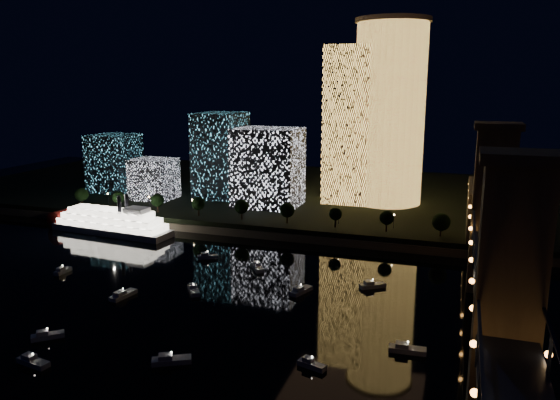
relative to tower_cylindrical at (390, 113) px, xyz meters
The scene contains 11 objects.
ground 151.08m from the tower_cylindrical, 99.02° to the right, with size 520.00×520.00×0.00m, color black.
far_bank 53.39m from the tower_cylindrical, 140.86° to the left, with size 420.00×160.00×5.00m, color black.
seawall 78.55m from the tower_cylindrical, 110.64° to the right, with size 420.00×6.00×3.00m, color #6B5E4C.
tower_cylindrical is the anchor object (origin of this frame).
tower_rectangular 18.54m from the tower_cylindrical, behind, with size 22.86×22.86×72.74m, color #FFBB51.
midrise_blocks 90.73m from the tower_cylindrical, 167.67° to the right, with size 114.27×39.03×41.72m.
truss_bridge 147.68m from the tower_cylindrical, 72.88° to the right, with size 13.00×266.00×50.00m.
riverboat 135.15m from the tower_cylindrical, 144.99° to the right, with size 58.37×17.16×17.33m.
motorboats 141.61m from the tower_cylindrical, 102.84° to the right, with size 117.97×84.56×2.78m.
esplanade_trees 83.19m from the tower_cylindrical, 133.94° to the right, with size 166.57×6.79×8.89m.
street_lamps 83.27m from the tower_cylindrical, 139.82° to the right, with size 132.70×0.70×5.65m.
Camera 1 is at (55.75, -116.67, 60.94)m, focal length 35.00 mm.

